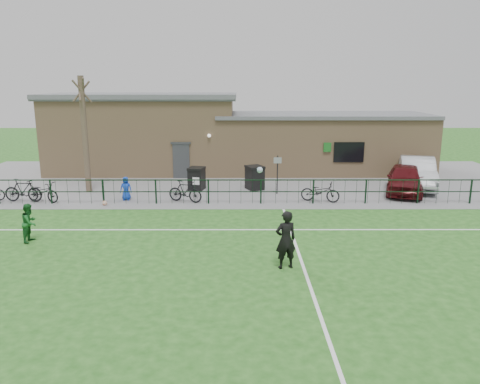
{
  "coord_description": "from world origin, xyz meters",
  "views": [
    {
      "loc": [
        -0.03,
        -13.63,
        5.74
      ],
      "look_at": [
        0.0,
        5.0,
        1.3
      ],
      "focal_mm": 35.0,
      "sensor_mm": 36.0,
      "label": 1
    }
  ],
  "objects_px": {
    "car_maroon": "(405,179)",
    "ball_ground": "(105,203)",
    "bare_tree": "(85,135)",
    "bicycle_c": "(43,192)",
    "wheelie_bin_right": "(255,178)",
    "bicycle_d": "(185,191)",
    "bicycle_e": "(320,192)",
    "spectator_child": "(126,188)",
    "bicycle_b": "(23,190)",
    "sign_post": "(277,175)",
    "wheelie_bin_left": "(197,179)",
    "outfield_player": "(30,223)",
    "car_silver": "(417,172)"
  },
  "relations": [
    {
      "from": "ball_ground",
      "to": "bare_tree",
      "type": "bearing_deg",
      "value": 119.91
    },
    {
      "from": "bicycle_b",
      "to": "outfield_player",
      "type": "xyz_separation_m",
      "value": [
        2.81,
        -5.68,
        0.13
      ]
    },
    {
      "from": "bare_tree",
      "to": "wheelie_bin_right",
      "type": "bearing_deg",
      "value": 3.41
    },
    {
      "from": "bicycle_d",
      "to": "ball_ground",
      "type": "relative_size",
      "value": 7.25
    },
    {
      "from": "outfield_player",
      "to": "ball_ground",
      "type": "relative_size",
      "value": 5.9
    },
    {
      "from": "bicycle_b",
      "to": "ball_ground",
      "type": "relative_size",
      "value": 7.79
    },
    {
      "from": "wheelie_bin_left",
      "to": "bicycle_d",
      "type": "bearing_deg",
      "value": -83.39
    },
    {
      "from": "bicycle_d",
      "to": "outfield_player",
      "type": "distance_m",
      "value": 7.55
    },
    {
      "from": "sign_post",
      "to": "bicycle_c",
      "type": "distance_m",
      "value": 11.6
    },
    {
      "from": "car_maroon",
      "to": "ball_ground",
      "type": "bearing_deg",
      "value": -151.65
    },
    {
      "from": "bare_tree",
      "to": "bicycle_d",
      "type": "distance_m",
      "value": 6.29
    },
    {
      "from": "sign_post",
      "to": "car_maroon",
      "type": "xyz_separation_m",
      "value": [
        6.67,
        0.19,
        -0.26
      ]
    },
    {
      "from": "bicycle_b",
      "to": "sign_post",
      "type": "bearing_deg",
      "value": -76.84
    },
    {
      "from": "bare_tree",
      "to": "wheelie_bin_right",
      "type": "relative_size",
      "value": 5.03
    },
    {
      "from": "ball_ground",
      "to": "bicycle_b",
      "type": "bearing_deg",
      "value": 170.79
    },
    {
      "from": "wheelie_bin_left",
      "to": "bicycle_e",
      "type": "distance_m",
      "value": 6.72
    },
    {
      "from": "bare_tree",
      "to": "wheelie_bin_left",
      "type": "distance_m",
      "value": 6.19
    },
    {
      "from": "bicycle_d",
      "to": "outfield_player",
      "type": "bearing_deg",
      "value": 159.14
    },
    {
      "from": "wheelie_bin_right",
      "to": "car_silver",
      "type": "relative_size",
      "value": 0.24
    },
    {
      "from": "bare_tree",
      "to": "car_maroon",
      "type": "bearing_deg",
      "value": -1.14
    },
    {
      "from": "wheelie_bin_left",
      "to": "outfield_player",
      "type": "xyz_separation_m",
      "value": [
        -5.35,
        -8.27,
        0.13
      ]
    },
    {
      "from": "ball_ground",
      "to": "bicycle_e",
      "type": "bearing_deg",
      "value": 3.77
    },
    {
      "from": "bicycle_c",
      "to": "bicycle_d",
      "type": "relative_size",
      "value": 1.06
    },
    {
      "from": "bicycle_c",
      "to": "bicycle_d",
      "type": "height_order",
      "value": "bicycle_d"
    },
    {
      "from": "wheelie_bin_left",
      "to": "bicycle_b",
      "type": "height_order",
      "value": "same"
    },
    {
      "from": "wheelie_bin_right",
      "to": "car_silver",
      "type": "bearing_deg",
      "value": -20.31
    },
    {
      "from": "spectator_child",
      "to": "outfield_player",
      "type": "bearing_deg",
      "value": -111.31
    },
    {
      "from": "bicycle_b",
      "to": "bicycle_d",
      "type": "distance_m",
      "value": 7.83
    },
    {
      "from": "car_silver",
      "to": "bicycle_e",
      "type": "bearing_deg",
      "value": -136.12
    },
    {
      "from": "bare_tree",
      "to": "ball_ground",
      "type": "bearing_deg",
      "value": -60.09
    },
    {
      "from": "wheelie_bin_left",
      "to": "sign_post",
      "type": "bearing_deg",
      "value": 1.05
    },
    {
      "from": "wheelie_bin_right",
      "to": "car_maroon",
      "type": "xyz_separation_m",
      "value": [
        7.8,
        -0.85,
        0.15
      ]
    },
    {
      "from": "bare_tree",
      "to": "bicycle_c",
      "type": "height_order",
      "value": "bare_tree"
    },
    {
      "from": "sign_post",
      "to": "bicycle_b",
      "type": "distance_m",
      "value": 12.52
    },
    {
      "from": "car_maroon",
      "to": "bicycle_e",
      "type": "relative_size",
      "value": 2.34
    },
    {
      "from": "car_maroon",
      "to": "ball_ground",
      "type": "xyz_separation_m",
      "value": [
        -14.98,
        -2.49,
        -0.64
      ]
    },
    {
      "from": "spectator_child",
      "to": "bicycle_b",
      "type": "bearing_deg",
      "value": -178.15
    },
    {
      "from": "bare_tree",
      "to": "bicycle_e",
      "type": "relative_size",
      "value": 3.21
    },
    {
      "from": "wheelie_bin_right",
      "to": "bicycle_b",
      "type": "xyz_separation_m",
      "value": [
        -11.28,
        -2.67,
        -0.03
      ]
    },
    {
      "from": "wheelie_bin_right",
      "to": "bicycle_b",
      "type": "bearing_deg",
      "value": 169.99
    },
    {
      "from": "car_silver",
      "to": "sign_post",
      "type": "bearing_deg",
      "value": -153.4
    },
    {
      "from": "bicycle_b",
      "to": "bicycle_c",
      "type": "relative_size",
      "value": 1.02
    },
    {
      "from": "bicycle_c",
      "to": "ball_ground",
      "type": "distance_m",
      "value": 3.26
    },
    {
      "from": "car_maroon",
      "to": "car_silver",
      "type": "height_order",
      "value": "car_silver"
    },
    {
      "from": "wheelie_bin_left",
      "to": "bicycle_e",
      "type": "xyz_separation_m",
      "value": [
        6.21,
        -2.57,
        -0.07
      ]
    },
    {
      "from": "bicycle_b",
      "to": "spectator_child",
      "type": "distance_m",
      "value": 4.89
    },
    {
      "from": "car_maroon",
      "to": "car_silver",
      "type": "xyz_separation_m",
      "value": [
        1.12,
        1.33,
        0.08
      ]
    },
    {
      "from": "bicycle_c",
      "to": "spectator_child",
      "type": "distance_m",
      "value": 3.97
    },
    {
      "from": "bare_tree",
      "to": "bicycle_d",
      "type": "xyz_separation_m",
      "value": [
        5.36,
        -2.19,
        -2.45
      ]
    },
    {
      "from": "wheelie_bin_left",
      "to": "spectator_child",
      "type": "bearing_deg",
      "value": -132.19
    }
  ]
}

